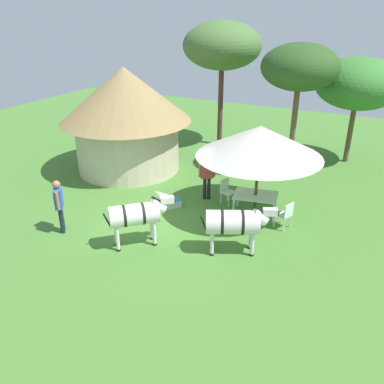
{
  "coord_description": "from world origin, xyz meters",
  "views": [
    {
      "loc": [
        6.29,
        -9.78,
        6.48
      ],
      "look_at": [
        0.94,
        0.69,
        1.0
      ],
      "focal_mm": 37.29,
      "sensor_mm": 36.0,
      "label": 1
    }
  ],
  "objects_px": {
    "shade_umbrella": "(260,141)",
    "guest_beside_umbrella": "(207,173)",
    "patio_chair_west_end": "(286,214)",
    "acacia_tree_far_lawn": "(300,68)",
    "thatched_hut": "(126,114)",
    "patio_chair_east_end": "(227,190)",
    "standing_watcher": "(59,202)",
    "zebra_by_umbrella": "(234,223)",
    "patio_dining_table": "(256,197)",
    "acacia_tree_left_background": "(222,46)",
    "striped_lounge_chair": "(169,200)",
    "acacia_tree_right_background": "(358,84)",
    "zebra_nearest_camera": "(136,215)"
  },
  "relations": [
    {
      "from": "shade_umbrella",
      "to": "guest_beside_umbrella",
      "type": "relative_size",
      "value": 2.38
    },
    {
      "from": "patio_chair_west_end",
      "to": "acacia_tree_far_lawn",
      "type": "distance_m",
      "value": 6.28
    },
    {
      "from": "thatched_hut",
      "to": "patio_chair_east_end",
      "type": "distance_m",
      "value": 5.57
    },
    {
      "from": "patio_chair_west_end",
      "to": "acacia_tree_far_lawn",
      "type": "height_order",
      "value": "acacia_tree_far_lawn"
    },
    {
      "from": "thatched_hut",
      "to": "standing_watcher",
      "type": "xyz_separation_m",
      "value": [
        1.28,
        -5.45,
        -1.36
      ]
    },
    {
      "from": "standing_watcher",
      "to": "zebra_by_umbrella",
      "type": "bearing_deg",
      "value": 65.28
    },
    {
      "from": "patio_dining_table",
      "to": "zebra_by_umbrella",
      "type": "relative_size",
      "value": 0.8
    },
    {
      "from": "zebra_by_umbrella",
      "to": "acacia_tree_left_background",
      "type": "distance_m",
      "value": 10.74
    },
    {
      "from": "patio_chair_east_end",
      "to": "guest_beside_umbrella",
      "type": "relative_size",
      "value": 0.53
    },
    {
      "from": "patio_chair_west_end",
      "to": "patio_chair_east_end",
      "type": "distance_m",
      "value": 2.51
    },
    {
      "from": "striped_lounge_chair",
      "to": "acacia_tree_right_background",
      "type": "relative_size",
      "value": 0.21
    },
    {
      "from": "patio_chair_west_end",
      "to": "patio_chair_east_end",
      "type": "height_order",
      "value": "same"
    },
    {
      "from": "thatched_hut",
      "to": "acacia_tree_far_lawn",
      "type": "distance_m",
      "value": 7.2
    },
    {
      "from": "patio_dining_table",
      "to": "patio_chair_east_end",
      "type": "bearing_deg",
      "value": 163.03
    },
    {
      "from": "striped_lounge_chair",
      "to": "acacia_tree_far_lawn",
      "type": "xyz_separation_m",
      "value": [
        2.95,
        5.2,
        4.09
      ]
    },
    {
      "from": "thatched_hut",
      "to": "guest_beside_umbrella",
      "type": "height_order",
      "value": "thatched_hut"
    },
    {
      "from": "patio_dining_table",
      "to": "acacia_tree_right_background",
      "type": "distance_m",
      "value": 7.71
    },
    {
      "from": "zebra_nearest_camera",
      "to": "acacia_tree_far_lawn",
      "type": "relative_size",
      "value": 0.32
    },
    {
      "from": "acacia_tree_left_background",
      "to": "standing_watcher",
      "type": "bearing_deg",
      "value": -94.73
    },
    {
      "from": "striped_lounge_chair",
      "to": "standing_watcher",
      "type": "bearing_deg",
      "value": -89.15
    },
    {
      "from": "acacia_tree_left_background",
      "to": "acacia_tree_far_lawn",
      "type": "relative_size",
      "value": 1.13
    },
    {
      "from": "acacia_tree_far_lawn",
      "to": "standing_watcher",
      "type": "bearing_deg",
      "value": -121.5
    },
    {
      "from": "acacia_tree_left_background",
      "to": "zebra_by_umbrella",
      "type": "bearing_deg",
      "value": -64.22
    },
    {
      "from": "striped_lounge_chair",
      "to": "patio_chair_west_end",
      "type": "bearing_deg",
      "value": 40.38
    },
    {
      "from": "zebra_nearest_camera",
      "to": "standing_watcher",
      "type": "bearing_deg",
      "value": -123.65
    },
    {
      "from": "patio_dining_table",
      "to": "zebra_by_umbrella",
      "type": "bearing_deg",
      "value": -85.29
    },
    {
      "from": "striped_lounge_chair",
      "to": "acacia_tree_left_background",
      "type": "xyz_separation_m",
      "value": [
        -1.25,
        7.35,
        4.56
      ]
    },
    {
      "from": "shade_umbrella",
      "to": "acacia_tree_right_background",
      "type": "height_order",
      "value": "acacia_tree_right_background"
    },
    {
      "from": "standing_watcher",
      "to": "acacia_tree_far_lawn",
      "type": "relative_size",
      "value": 0.33
    },
    {
      "from": "patio_chair_east_end",
      "to": "standing_watcher",
      "type": "height_order",
      "value": "standing_watcher"
    },
    {
      "from": "acacia_tree_right_background",
      "to": "patio_dining_table",
      "type": "bearing_deg",
      "value": -106.51
    },
    {
      "from": "thatched_hut",
      "to": "patio_chair_east_end",
      "type": "height_order",
      "value": "thatched_hut"
    },
    {
      "from": "patio_chair_east_end",
      "to": "acacia_tree_right_background",
      "type": "bearing_deg",
      "value": 170.51
    },
    {
      "from": "shade_umbrella",
      "to": "patio_chair_west_end",
      "type": "bearing_deg",
      "value": -21.69
    },
    {
      "from": "guest_beside_umbrella",
      "to": "striped_lounge_chair",
      "type": "height_order",
      "value": "guest_beside_umbrella"
    },
    {
      "from": "patio_chair_east_end",
      "to": "striped_lounge_chair",
      "type": "xyz_separation_m",
      "value": [
        -1.7,
        -1.18,
        -0.27
      ]
    },
    {
      "from": "thatched_hut",
      "to": "acacia_tree_right_background",
      "type": "height_order",
      "value": "acacia_tree_right_background"
    },
    {
      "from": "patio_dining_table",
      "to": "guest_beside_umbrella",
      "type": "height_order",
      "value": "guest_beside_umbrella"
    },
    {
      "from": "shade_umbrella",
      "to": "patio_chair_west_end",
      "type": "distance_m",
      "value": 2.44
    },
    {
      "from": "guest_beside_umbrella",
      "to": "acacia_tree_far_lawn",
      "type": "height_order",
      "value": "acacia_tree_far_lawn"
    },
    {
      "from": "standing_watcher",
      "to": "zebra_by_umbrella",
      "type": "relative_size",
      "value": 0.87
    },
    {
      "from": "patio_chair_east_end",
      "to": "acacia_tree_left_background",
      "type": "distance_m",
      "value": 8.08
    },
    {
      "from": "acacia_tree_right_background",
      "to": "patio_chair_west_end",
      "type": "bearing_deg",
      "value": -96.76
    },
    {
      "from": "thatched_hut",
      "to": "zebra_by_umbrella",
      "type": "bearing_deg",
      "value": -32.05
    },
    {
      "from": "patio_chair_east_end",
      "to": "striped_lounge_chair",
      "type": "height_order",
      "value": "patio_chair_east_end"
    },
    {
      "from": "acacia_tree_left_background",
      "to": "shade_umbrella",
      "type": "bearing_deg",
      "value": -57.57
    },
    {
      "from": "striped_lounge_chair",
      "to": "zebra_nearest_camera",
      "type": "bearing_deg",
      "value": -45.41
    },
    {
      "from": "striped_lounge_chair",
      "to": "shade_umbrella",
      "type": "bearing_deg",
      "value": 51.12
    },
    {
      "from": "acacia_tree_right_background",
      "to": "acacia_tree_far_lawn",
      "type": "relative_size",
      "value": 0.87
    },
    {
      "from": "guest_beside_umbrella",
      "to": "zebra_nearest_camera",
      "type": "relative_size",
      "value": 1.03
    }
  ]
}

